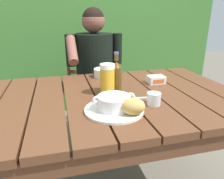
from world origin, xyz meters
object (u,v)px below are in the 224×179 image
beer_bottle (116,75)px  butter_tub (156,79)px  chair_near_diner (93,90)px  diner_bowl (104,73)px  water_glass_small (154,99)px  table_knife (132,98)px  person_eating (95,70)px  serving_plate (114,110)px  soup_bowl (114,102)px  beer_glass (107,79)px  bread_roll (133,106)px

beer_bottle → butter_tub: beer_bottle is taller
chair_near_diner → diner_bowl: bearing=-90.0°
water_glass_small → butter_tub: size_ratio=0.65×
table_knife → person_eating: bearing=94.1°
beer_bottle → chair_near_diner: bearing=90.4°
serving_plate → soup_bowl: bearing=-76.0°
chair_near_diner → beer_bottle: size_ratio=4.36×
soup_bowl → beer_bottle: bearing=72.5°
diner_bowl → table_knife: bearing=-83.2°
table_knife → water_glass_small: bearing=-51.0°
chair_near_diner → soup_bowl: 1.16m
serving_plate → beer_glass: 0.24m
chair_near_diner → water_glass_small: bearing=-83.1°
serving_plate → table_knife: (0.13, 0.12, -0.00)m
serving_plate → beer_bottle: (0.08, 0.26, 0.09)m
serving_plate → soup_bowl: 0.04m
chair_near_diner → beer_glass: (-0.05, -0.88, 0.37)m
person_eating → beer_glass: size_ratio=7.28×
bread_roll → beer_glass: bearing=97.8°
beer_bottle → diner_bowl: beer_bottle is taller
person_eating → water_glass_small: (0.13, -0.89, 0.07)m
bread_roll → butter_tub: bread_roll is taller
beer_glass → table_knife: bearing=-44.9°
chair_near_diner → table_knife: 1.03m
chair_near_diner → water_glass_small: 1.14m
diner_bowl → chair_near_diner: bearing=90.0°
chair_near_diner → bread_roll: (-0.01, -1.18, 0.33)m
diner_bowl → beer_bottle: bearing=-89.0°
bread_roll → beer_glass: (-0.04, 0.30, 0.04)m
soup_bowl → beer_glass: bearing=84.4°
beer_bottle → table_knife: size_ratio=1.42×
serving_plate → butter_tub: size_ratio=2.58×
beer_bottle → water_glass_small: beer_bottle is taller
water_glass_small → butter_tub: water_glass_small is taller
serving_plate → diner_bowl: diner_bowl is taller
serving_plate → beer_glass: size_ratio=1.61×
chair_near_diner → butter_tub: bearing=-68.8°
serving_plate → water_glass_small: (0.21, 0.02, 0.02)m
beer_bottle → table_knife: (0.05, -0.14, -0.09)m
person_eating → butter_tub: bearing=-62.2°
beer_glass → table_knife: beer_glass is taller
table_knife → beer_bottle: bearing=109.0°
chair_near_diner → person_eating: bearing=-90.8°
soup_bowl → diner_bowl: 0.57m
person_eating → soup_bowl: size_ratio=6.10×
butter_tub → soup_bowl: bearing=-137.6°
diner_bowl → water_glass_small: bearing=-76.5°
butter_tub → diner_bowl: size_ratio=0.76×
person_eating → table_knife: person_eating is taller
serving_plate → bread_roll: bread_roll is taller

